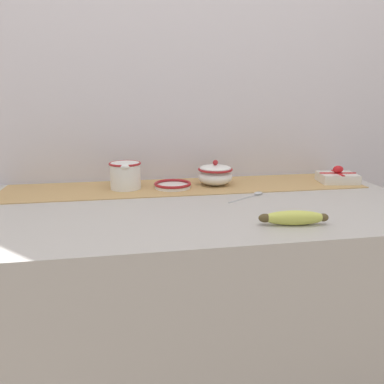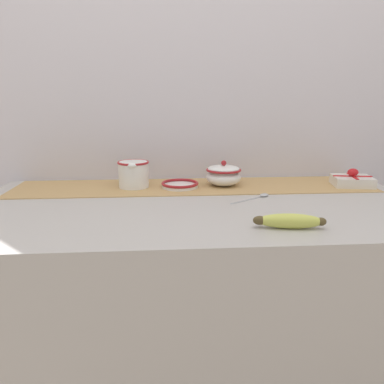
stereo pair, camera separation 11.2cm
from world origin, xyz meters
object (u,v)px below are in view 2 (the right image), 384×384
object	(u,v)px
spoon	(261,196)
banana	(289,221)
small_dish	(180,185)
gift_box	(352,180)
cream_pitcher	(134,173)
sugar_bowl	(223,175)

from	to	relation	value
spoon	banana	bearing A→B (deg)	-125.51
small_dish	gift_box	xyz separation A→B (m)	(0.65, -0.02, 0.01)
cream_pitcher	small_dish	bearing A→B (deg)	-6.56
banana	gift_box	xyz separation A→B (m)	(0.39, 0.44, 0.00)
cream_pitcher	banana	world-z (taller)	cream_pitcher
sugar_bowl	banana	world-z (taller)	sugar_bowl
banana	spoon	bearing A→B (deg)	88.49
sugar_bowl	spoon	xyz separation A→B (m)	(0.10, -0.17, -0.04)
spoon	gift_box	distance (m)	0.40
banana	spoon	world-z (taller)	banana
small_dish	banana	bearing A→B (deg)	-60.71
banana	gift_box	distance (m)	0.59
spoon	small_dish	bearing A→B (deg)	116.62
cream_pitcher	sugar_bowl	bearing A→B (deg)	-0.15
cream_pitcher	spoon	xyz separation A→B (m)	(0.44, -0.17, -0.05)
sugar_bowl	small_dish	xyz separation A→B (m)	(-0.16, -0.02, -0.03)
sugar_bowl	small_dish	bearing A→B (deg)	-173.55
spoon	gift_box	size ratio (longest dim) A/B	0.97
sugar_bowl	banana	bearing A→B (deg)	-78.91
cream_pitcher	banana	bearing A→B (deg)	-48.31
banana	gift_box	bearing A→B (deg)	48.65
sugar_bowl	gift_box	world-z (taller)	sugar_bowl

